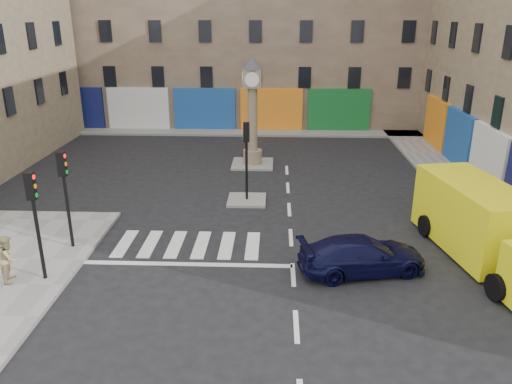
# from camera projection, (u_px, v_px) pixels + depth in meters

# --- Properties ---
(ground) EXTENTS (120.00, 120.00, 0.00)m
(ground) POSITION_uv_depth(u_px,v_px,m) (294.00, 290.00, 16.21)
(ground) COLOR black
(ground) RESTS_ON ground
(sidewalk_right) EXTENTS (2.60, 30.00, 0.15)m
(sidewalk_right) POSITION_uv_depth(u_px,v_px,m) (460.00, 189.00, 25.26)
(sidewalk_right) COLOR gray
(sidewalk_right) RESTS_ON ground
(sidewalk_far) EXTENTS (32.00, 2.40, 0.15)m
(sidewalk_far) POSITION_uv_depth(u_px,v_px,m) (231.00, 132.00, 37.19)
(sidewalk_far) COLOR gray
(sidewalk_far) RESTS_ON ground
(island_near) EXTENTS (1.80, 1.80, 0.12)m
(island_near) POSITION_uv_depth(u_px,v_px,m) (247.00, 200.00, 23.78)
(island_near) COLOR gray
(island_near) RESTS_ON ground
(island_far) EXTENTS (2.40, 2.40, 0.12)m
(island_far) POSITION_uv_depth(u_px,v_px,m) (253.00, 164.00, 29.42)
(island_far) COLOR gray
(island_far) RESTS_ON ground
(building_far) EXTENTS (32.00, 10.00, 17.00)m
(building_far) POSITION_uv_depth(u_px,v_px,m) (235.00, 12.00, 39.77)
(building_far) COLOR #8F775F
(building_far) RESTS_ON ground
(traffic_light_left_near) EXTENTS (0.28, 0.22, 3.70)m
(traffic_light_left_near) POSITION_uv_depth(u_px,v_px,m) (34.00, 209.00, 15.82)
(traffic_light_left_near) COLOR black
(traffic_light_left_near) RESTS_ON sidewalk_left
(traffic_light_left_far) EXTENTS (0.28, 0.22, 3.70)m
(traffic_light_left_far) POSITION_uv_depth(u_px,v_px,m) (65.00, 185.00, 18.07)
(traffic_light_left_far) COLOR black
(traffic_light_left_far) RESTS_ON sidewalk_left
(traffic_light_island) EXTENTS (0.28, 0.22, 3.70)m
(traffic_light_island) POSITION_uv_depth(u_px,v_px,m) (246.00, 149.00, 22.92)
(traffic_light_island) COLOR black
(traffic_light_island) RESTS_ON island_near
(clock_pillar) EXTENTS (1.20, 1.20, 6.10)m
(clock_pillar) POSITION_uv_depth(u_px,v_px,m) (252.00, 105.00, 28.22)
(clock_pillar) COLOR #9C8866
(clock_pillar) RESTS_ON island_far
(navy_sedan) EXTENTS (4.68, 2.69, 1.28)m
(navy_sedan) POSITION_uv_depth(u_px,v_px,m) (362.00, 255.00, 17.15)
(navy_sedan) COLOR black
(navy_sedan) RESTS_ON ground
(yellow_van) EXTENTS (3.46, 7.47, 2.62)m
(yellow_van) POSITION_uv_depth(u_px,v_px,m) (483.00, 225.00, 17.95)
(yellow_van) COLOR #FFF615
(yellow_van) RESTS_ON ground
(pedestrian_tan) EXTENTS (0.77, 0.89, 1.58)m
(pedestrian_tan) POSITION_uv_depth(u_px,v_px,m) (9.00, 258.00, 16.27)
(pedestrian_tan) COLOR tan
(pedestrian_tan) RESTS_ON sidewalk_left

